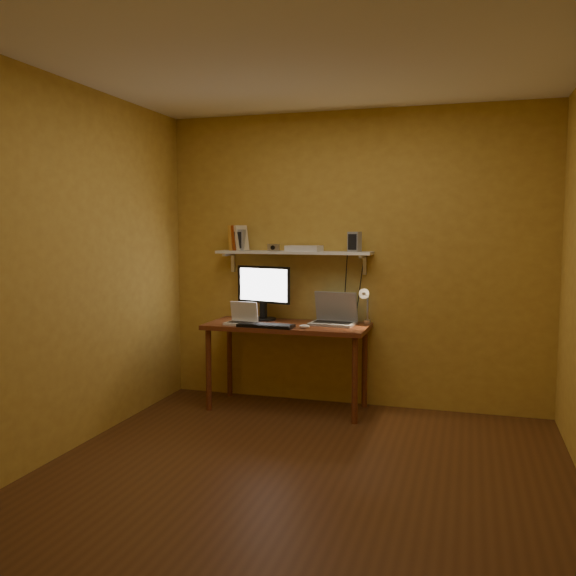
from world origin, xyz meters
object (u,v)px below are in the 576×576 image
(wall_shelf, at_px, (294,253))
(speaker_left, at_px, (239,240))
(netbook, at_px, (242,318))
(desk_lamp, at_px, (366,301))
(desk, at_px, (287,334))
(shelf_camera, at_px, (273,248))
(mouse, at_px, (305,326))
(laptop, at_px, (334,316))
(keyboard, at_px, (266,326))
(speaker_right, at_px, (355,242))
(monitor, at_px, (263,290))
(router, at_px, (304,248))

(wall_shelf, bearing_deg, speaker_left, 179.87)
(netbook, distance_m, desk_lamp, 1.07)
(netbook, bearing_deg, desk, 23.55)
(shelf_camera, bearing_deg, desk, -39.11)
(netbook, relative_size, speaker_left, 1.42)
(mouse, distance_m, shelf_camera, 0.81)
(laptop, relative_size, mouse, 4.42)
(keyboard, distance_m, desk_lamp, 0.88)
(mouse, height_order, speaker_right, speaker_right)
(monitor, bearing_deg, speaker_right, 14.89)
(speaker_left, bearing_deg, wall_shelf, -3.49)
(netbook, height_order, shelf_camera, shelf_camera)
(desk, distance_m, netbook, 0.41)
(desk, xyz_separation_m, speaker_left, (-0.52, 0.20, 0.81))
(wall_shelf, relative_size, mouse, 15.53)
(laptop, height_order, speaker_left, speaker_left)
(monitor, xyz_separation_m, desk_lamp, (0.93, -0.04, -0.06))
(laptop, height_order, router, router)
(speaker_right, bearing_deg, netbook, -149.81)
(keyboard, relative_size, speaker_right, 2.78)
(router, bearing_deg, shelf_camera, -167.75)
(speaker_right, bearing_deg, desk, -149.69)
(mouse, bearing_deg, router, 112.79)
(wall_shelf, distance_m, desk_lamp, 0.77)
(speaker_left, height_order, shelf_camera, speaker_left)
(keyboard, height_order, shelf_camera, shelf_camera)
(monitor, relative_size, netbook, 1.96)
(wall_shelf, xyz_separation_m, mouse, (0.20, -0.38, -0.59))
(laptop, relative_size, desk_lamp, 1.06)
(speaker_left, bearing_deg, keyboard, -49.19)
(netbook, bearing_deg, desk_lamp, 19.32)
(netbook, xyz_separation_m, router, (0.47, 0.31, 0.60))
(mouse, relative_size, speaker_right, 0.53)
(laptop, bearing_deg, shelf_camera, -177.12)
(desk_lamp, height_order, shelf_camera, shelf_camera)
(wall_shelf, xyz_separation_m, desk_lamp, (0.66, -0.07, -0.40))
(desk, distance_m, speaker_right, 0.98)
(keyboard, bearing_deg, desk, 61.86)
(monitor, bearing_deg, laptop, 9.88)
(keyboard, xyz_separation_m, speaker_left, (-0.40, 0.41, 0.71))
(monitor, distance_m, netbook, 0.37)
(wall_shelf, height_order, speaker_left, speaker_left)
(desk_lamp, distance_m, speaker_left, 1.29)
(shelf_camera, bearing_deg, wall_shelf, 18.28)
(wall_shelf, distance_m, speaker_right, 0.56)
(desk, distance_m, monitor, 0.48)
(speaker_left, bearing_deg, speaker_right, -4.36)
(speaker_right, relative_size, router, 0.57)
(mouse, distance_m, speaker_left, 1.08)
(wall_shelf, relative_size, monitor, 2.64)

